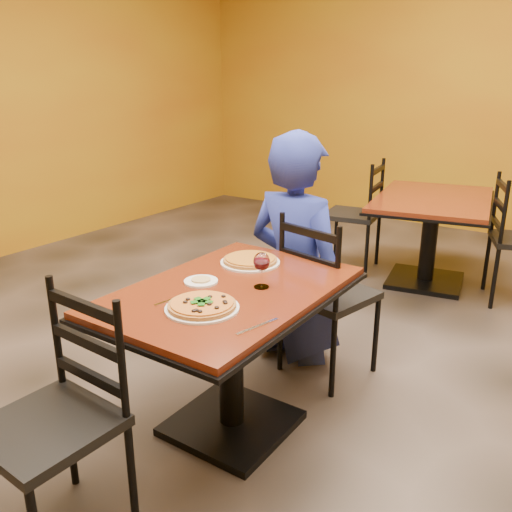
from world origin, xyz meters
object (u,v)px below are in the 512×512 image
Objects in this scene: diner at (296,247)px; wine_glass at (262,269)px; side_plate at (201,281)px; pizza_main at (202,305)px; pizza_far at (250,259)px; table_main at (230,326)px; plate_far at (250,262)px; chair_second_left at (352,215)px; table_second at (431,219)px; plate_main at (202,308)px; chair_main_near at (48,428)px; chair_main_far at (330,295)px.

diner is 0.83m from wine_glass.
pizza_main is at bearing -49.34° from side_plate.
table_main is at bearing -70.63° from pizza_far.
wine_glass reaches higher than plate_far.
side_plate is (0.37, -2.56, 0.26)m from chair_second_left.
plate_far is at bearing -97.69° from table_second.
side_plate reaches higher than table_second.
table_main is 0.25m from side_plate.
plate_main is at bearing 105.60° from diner.
diner is at bearing 92.92° from pizza_far.
chair_second_left is (-0.39, 3.43, 0.02)m from chair_main_near.
plate_far and side_plate have the same top height.
side_plate is (-0.01, -0.88, 0.06)m from diner.
table_main is 0.32m from wine_glass.
chair_main_far is 3.12× the size of plate_main.
diner reaches higher than chair_second_left.
pizza_main is 1.01× the size of pizza_far.
plate_main is 1.00× the size of plate_far.
chair_main_near is 5.29× the size of wine_glass.
plate_far is (-0.17, 0.59, 0.00)m from plate_main.
chair_main_far is 3.46× the size of pizza_far.
chair_main_near reaches higher than pizza_far.
chair_main_far is 1.06m from plate_main.
plate_far is at bearing 105.80° from pizza_main.
chair_second_left is at bearing 100.52° from pizza_far.
table_main is 0.34m from pizza_main.
plate_far is (-0.26, -0.43, 0.27)m from chair_main_far.
pizza_main is 0.61m from pizza_far.
chair_main_far reaches higher than pizza_main.
table_main is 0.88× the size of diner.
pizza_far is (0.03, -0.53, 0.07)m from diner.
pizza_main is 0.36m from wine_glass.
wine_glass is at bearing -46.44° from plate_far.
plate_far is at bearing 105.80° from plate_main.
table_main is 3.97× the size of plate_far.
side_plate is at bearing -97.42° from table_second.
side_plate is at bearing 130.66° from plate_main.
table_main is 0.41m from pizza_far.
table_second is 1.78m from chair_main_far.
table_second is 8.16× the size of wine_glass.
chair_second_left is at bearing 98.30° from side_plate.
side_plate is at bearing -158.15° from wine_glass.
chair_main_near is at bearing -106.61° from pizza_main.
wine_glass is at bearing 100.66° from chair_main_far.
side_plate is (-0.15, -0.02, 0.20)m from table_main.
chair_main_near is 3.40× the size of pizza_far.
chair_second_left reaches higher than chair_main_far.
diner is 4.98× the size of pizza_far.
wine_glass is at bearing 78.95° from plate_main.
chair_main_far is (-0.04, -1.78, -0.08)m from table_second.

